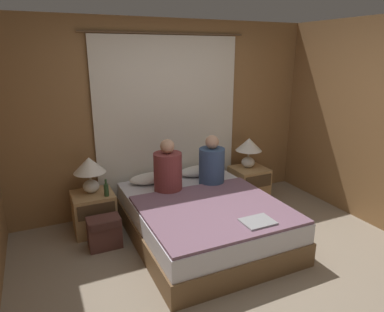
{
  "coord_description": "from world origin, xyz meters",
  "views": [
    {
      "loc": [
        -1.61,
        -2.39,
        2.09
      ],
      "look_at": [
        0.0,
        1.09,
        0.92
      ],
      "focal_mm": 32.0,
      "sensor_mm": 36.0,
      "label": 1
    }
  ],
  "objects_px": {
    "pillow_right": "(200,171)",
    "person_right_in_bed": "(212,164)",
    "nightstand_right": "(249,184)",
    "bed": "(203,220)",
    "beer_bottle_on_left_stand": "(106,190)",
    "backpack_on_floor": "(104,231)",
    "pillow_left": "(152,178)",
    "laptop_on_bed": "(258,222)",
    "person_left_in_bed": "(168,170)",
    "lamp_left": "(90,169)",
    "lamp_right": "(249,148)",
    "nightstand_left": "(94,212)"
  },
  "relations": [
    {
      "from": "nightstand_left",
      "to": "person_left_in_bed",
      "type": "relative_size",
      "value": 0.75
    },
    {
      "from": "pillow_left",
      "to": "pillow_right",
      "type": "xyz_separation_m",
      "value": [
        0.69,
        0.0,
        0.0
      ]
    },
    {
      "from": "person_right_in_bed",
      "to": "laptop_on_bed",
      "type": "bearing_deg",
      "value": -95.45
    },
    {
      "from": "nightstand_right",
      "to": "person_left_in_bed",
      "type": "height_order",
      "value": "person_left_in_bed"
    },
    {
      "from": "nightstand_left",
      "to": "person_left_in_bed",
      "type": "distance_m",
      "value": 1.03
    },
    {
      "from": "lamp_right",
      "to": "laptop_on_bed",
      "type": "relative_size",
      "value": 1.4
    },
    {
      "from": "person_left_in_bed",
      "to": "beer_bottle_on_left_stand",
      "type": "distance_m",
      "value": 0.75
    },
    {
      "from": "nightstand_right",
      "to": "laptop_on_bed",
      "type": "height_order",
      "value": "laptop_on_bed"
    },
    {
      "from": "backpack_on_floor",
      "to": "bed",
      "type": "bearing_deg",
      "value": -14.32
    },
    {
      "from": "pillow_right",
      "to": "backpack_on_floor",
      "type": "xyz_separation_m",
      "value": [
        -1.42,
        -0.51,
        -0.33
      ]
    },
    {
      "from": "person_left_in_bed",
      "to": "person_right_in_bed",
      "type": "height_order",
      "value": "person_left_in_bed"
    },
    {
      "from": "nightstand_left",
      "to": "laptop_on_bed",
      "type": "relative_size",
      "value": 1.56
    },
    {
      "from": "nightstand_right",
      "to": "beer_bottle_on_left_stand",
      "type": "height_order",
      "value": "beer_bottle_on_left_stand"
    },
    {
      "from": "nightstand_left",
      "to": "person_right_in_bed",
      "type": "bearing_deg",
      "value": -10.72
    },
    {
      "from": "bed",
      "to": "person_left_in_bed",
      "type": "height_order",
      "value": "person_left_in_bed"
    },
    {
      "from": "person_left_in_bed",
      "to": "person_right_in_bed",
      "type": "relative_size",
      "value": 1.02
    },
    {
      "from": "lamp_left",
      "to": "beer_bottle_on_left_stand",
      "type": "bearing_deg",
      "value": -52.88
    },
    {
      "from": "lamp_left",
      "to": "person_left_in_bed",
      "type": "bearing_deg",
      "value": -20.61
    },
    {
      "from": "person_left_in_bed",
      "to": "laptop_on_bed",
      "type": "relative_size",
      "value": 2.09
    },
    {
      "from": "beer_bottle_on_left_stand",
      "to": "laptop_on_bed",
      "type": "xyz_separation_m",
      "value": [
        1.2,
        -1.31,
        -0.05
      ]
    },
    {
      "from": "person_right_in_bed",
      "to": "backpack_on_floor",
      "type": "distance_m",
      "value": 1.52
    },
    {
      "from": "person_left_in_bed",
      "to": "laptop_on_bed",
      "type": "distance_m",
      "value": 1.29
    },
    {
      "from": "lamp_right",
      "to": "beer_bottle_on_left_stand",
      "type": "bearing_deg",
      "value": -174.84
    },
    {
      "from": "pillow_right",
      "to": "person_right_in_bed",
      "type": "bearing_deg",
      "value": -90.56
    },
    {
      "from": "nightstand_left",
      "to": "beer_bottle_on_left_stand",
      "type": "height_order",
      "value": "beer_bottle_on_left_stand"
    },
    {
      "from": "lamp_right",
      "to": "pillow_right",
      "type": "height_order",
      "value": "lamp_right"
    },
    {
      "from": "pillow_right",
      "to": "lamp_left",
      "type": "bearing_deg",
      "value": -178.8
    },
    {
      "from": "pillow_left",
      "to": "bed",
      "type": "bearing_deg",
      "value": -66.43
    },
    {
      "from": "pillow_right",
      "to": "person_left_in_bed",
      "type": "bearing_deg",
      "value": -149.42
    },
    {
      "from": "beer_bottle_on_left_stand",
      "to": "bed",
      "type": "bearing_deg",
      "value": -30.43
    },
    {
      "from": "laptop_on_bed",
      "to": "backpack_on_floor",
      "type": "relative_size",
      "value": 0.87
    },
    {
      "from": "nightstand_left",
      "to": "person_left_in_bed",
      "type": "height_order",
      "value": "person_left_in_bed"
    },
    {
      "from": "pillow_right",
      "to": "person_right_in_bed",
      "type": "height_order",
      "value": "person_right_in_bed"
    },
    {
      "from": "lamp_left",
      "to": "pillow_left",
      "type": "height_order",
      "value": "lamp_left"
    },
    {
      "from": "beer_bottle_on_left_stand",
      "to": "backpack_on_floor",
      "type": "bearing_deg",
      "value": -109.91
    },
    {
      "from": "lamp_left",
      "to": "laptop_on_bed",
      "type": "relative_size",
      "value": 1.4
    },
    {
      "from": "pillow_left",
      "to": "pillow_right",
      "type": "distance_m",
      "value": 0.69
    },
    {
      "from": "pillow_right",
      "to": "person_right_in_bed",
      "type": "xyz_separation_m",
      "value": [
        -0.0,
        -0.35,
        0.2
      ]
    },
    {
      "from": "nightstand_right",
      "to": "pillow_right",
      "type": "distance_m",
      "value": 0.82
    },
    {
      "from": "pillow_right",
      "to": "beer_bottle_on_left_stand",
      "type": "relative_size",
      "value": 2.85
    },
    {
      "from": "pillow_right",
      "to": "person_left_in_bed",
      "type": "relative_size",
      "value": 0.9
    },
    {
      "from": "pillow_left",
      "to": "laptop_on_bed",
      "type": "distance_m",
      "value": 1.63
    },
    {
      "from": "nightstand_left",
      "to": "backpack_on_floor",
      "type": "height_order",
      "value": "nightstand_left"
    },
    {
      "from": "pillow_left",
      "to": "laptop_on_bed",
      "type": "height_order",
      "value": "pillow_left"
    },
    {
      "from": "bed",
      "to": "pillow_left",
      "type": "xyz_separation_m",
      "value": [
        -0.34,
        0.79,
        0.3
      ]
    },
    {
      "from": "lamp_right",
      "to": "backpack_on_floor",
      "type": "distance_m",
      "value": 2.31
    },
    {
      "from": "bed",
      "to": "beer_bottle_on_left_stand",
      "type": "bearing_deg",
      "value": 149.57
    },
    {
      "from": "lamp_right",
      "to": "laptop_on_bed",
      "type": "bearing_deg",
      "value": -120.57
    },
    {
      "from": "lamp_right",
      "to": "pillow_left",
      "type": "distance_m",
      "value": 1.47
    },
    {
      "from": "nightstand_right",
      "to": "beer_bottle_on_left_stand",
      "type": "bearing_deg",
      "value": -176.15
    }
  ]
}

